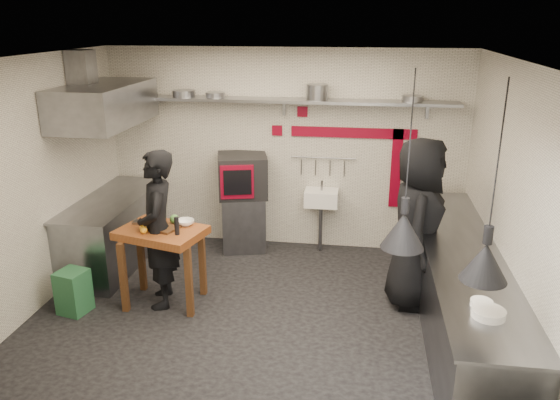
# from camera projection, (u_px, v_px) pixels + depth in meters

# --- Properties ---
(floor) EXTENTS (5.00, 5.00, 0.00)m
(floor) POSITION_uv_depth(u_px,v_px,m) (257.00, 314.00, 6.13)
(floor) COLOR black
(floor) RESTS_ON ground
(ceiling) EXTENTS (5.00, 5.00, 0.00)m
(ceiling) POSITION_uv_depth(u_px,v_px,m) (254.00, 58.00, 5.24)
(ceiling) COLOR beige
(ceiling) RESTS_ON floor
(wall_back) EXTENTS (5.00, 0.04, 2.80)m
(wall_back) POSITION_uv_depth(u_px,v_px,m) (284.00, 150.00, 7.65)
(wall_back) COLOR beige
(wall_back) RESTS_ON floor
(wall_front) EXTENTS (5.00, 0.04, 2.80)m
(wall_front) POSITION_uv_depth(u_px,v_px,m) (197.00, 292.00, 3.72)
(wall_front) COLOR beige
(wall_front) RESTS_ON floor
(wall_left) EXTENTS (0.04, 4.20, 2.80)m
(wall_left) POSITION_uv_depth(u_px,v_px,m) (34.00, 186.00, 6.04)
(wall_left) COLOR beige
(wall_left) RESTS_ON floor
(wall_right) EXTENTS (0.04, 4.20, 2.80)m
(wall_right) POSITION_uv_depth(u_px,v_px,m) (507.00, 208.00, 5.33)
(wall_right) COLOR beige
(wall_right) RESTS_ON floor
(red_band_horiz) EXTENTS (1.70, 0.02, 0.14)m
(red_band_horiz) POSITION_uv_depth(u_px,v_px,m) (353.00, 133.00, 7.41)
(red_band_horiz) COLOR maroon
(red_band_horiz) RESTS_ON wall_back
(red_band_vert) EXTENTS (0.14, 0.02, 1.10)m
(red_band_vert) POSITION_uv_depth(u_px,v_px,m) (396.00, 169.00, 7.48)
(red_band_vert) COLOR maroon
(red_band_vert) RESTS_ON wall_back
(red_tile_a) EXTENTS (0.14, 0.02, 0.14)m
(red_tile_a) POSITION_uv_depth(u_px,v_px,m) (302.00, 112.00, 7.42)
(red_tile_a) COLOR maroon
(red_tile_a) RESTS_ON wall_back
(red_tile_b) EXTENTS (0.14, 0.02, 0.14)m
(red_tile_b) POSITION_uv_depth(u_px,v_px,m) (277.00, 130.00, 7.56)
(red_tile_b) COLOR maroon
(red_tile_b) RESTS_ON wall_back
(back_shelf) EXTENTS (4.60, 0.34, 0.04)m
(back_shelf) POSITION_uv_depth(u_px,v_px,m) (283.00, 100.00, 7.25)
(back_shelf) COLOR slate
(back_shelf) RESTS_ON wall_back
(shelf_bracket_left) EXTENTS (0.04, 0.06, 0.24)m
(shelf_bracket_left) POSITION_uv_depth(u_px,v_px,m) (151.00, 103.00, 7.70)
(shelf_bracket_left) COLOR slate
(shelf_bracket_left) RESTS_ON wall_back
(shelf_bracket_mid) EXTENTS (0.04, 0.06, 0.24)m
(shelf_bracket_mid) POSITION_uv_depth(u_px,v_px,m) (284.00, 106.00, 7.43)
(shelf_bracket_mid) COLOR slate
(shelf_bracket_mid) RESTS_ON wall_back
(shelf_bracket_right) EXTENTS (0.04, 0.06, 0.24)m
(shelf_bracket_right) POSITION_uv_depth(u_px,v_px,m) (427.00, 110.00, 7.16)
(shelf_bracket_right) COLOR slate
(shelf_bracket_right) RESTS_ON wall_back
(pan_far_left) EXTENTS (0.40, 0.40, 0.09)m
(pan_far_left) POSITION_uv_depth(u_px,v_px,m) (184.00, 93.00, 7.43)
(pan_far_left) COLOR slate
(pan_far_left) RESTS_ON back_shelf
(pan_mid_left) EXTENTS (0.29, 0.29, 0.07)m
(pan_mid_left) POSITION_uv_depth(u_px,v_px,m) (215.00, 95.00, 7.37)
(pan_mid_left) COLOR slate
(pan_mid_left) RESTS_ON back_shelf
(stock_pot) EXTENTS (0.32, 0.32, 0.20)m
(stock_pot) POSITION_uv_depth(u_px,v_px,m) (317.00, 92.00, 7.15)
(stock_pot) COLOR slate
(stock_pot) RESTS_ON back_shelf
(pan_right) EXTENTS (0.28, 0.28, 0.08)m
(pan_right) POSITION_uv_depth(u_px,v_px,m) (412.00, 99.00, 6.99)
(pan_right) COLOR slate
(pan_right) RESTS_ON back_shelf
(oven_stand) EXTENTS (0.72, 0.68, 0.80)m
(oven_stand) POSITION_uv_depth(u_px,v_px,m) (244.00, 222.00, 7.78)
(oven_stand) COLOR slate
(oven_stand) RESTS_ON floor
(combi_oven) EXTENTS (0.79, 0.76, 0.58)m
(combi_oven) POSITION_uv_depth(u_px,v_px,m) (243.00, 175.00, 7.56)
(combi_oven) COLOR black
(combi_oven) RESTS_ON oven_stand
(oven_door) EXTENTS (0.43, 0.14, 0.46)m
(oven_door) POSITION_uv_depth(u_px,v_px,m) (237.00, 182.00, 7.25)
(oven_door) COLOR maroon
(oven_door) RESTS_ON combi_oven
(oven_glass) EXTENTS (0.36, 0.11, 0.34)m
(oven_glass) POSITION_uv_depth(u_px,v_px,m) (238.00, 183.00, 7.23)
(oven_glass) COLOR black
(oven_glass) RESTS_ON oven_door
(hand_sink) EXTENTS (0.46, 0.34, 0.22)m
(hand_sink) POSITION_uv_depth(u_px,v_px,m) (321.00, 198.00, 7.60)
(hand_sink) COLOR white
(hand_sink) RESTS_ON wall_back
(sink_tap) EXTENTS (0.03, 0.03, 0.14)m
(sink_tap) POSITION_uv_depth(u_px,v_px,m) (322.00, 186.00, 7.55)
(sink_tap) COLOR slate
(sink_tap) RESTS_ON hand_sink
(sink_drain) EXTENTS (0.06, 0.06, 0.66)m
(sink_drain) POSITION_uv_depth(u_px,v_px,m) (320.00, 228.00, 7.71)
(sink_drain) COLOR slate
(sink_drain) RESTS_ON floor
(utensil_rail) EXTENTS (0.90, 0.02, 0.02)m
(utensil_rail) POSITION_uv_depth(u_px,v_px,m) (323.00, 158.00, 7.56)
(utensil_rail) COLOR slate
(utensil_rail) RESTS_ON wall_back
(counter_right) EXTENTS (0.70, 3.80, 0.90)m
(counter_right) POSITION_uv_depth(u_px,v_px,m) (459.00, 293.00, 5.68)
(counter_right) COLOR slate
(counter_right) RESTS_ON floor
(counter_right_top) EXTENTS (0.76, 3.90, 0.03)m
(counter_right_top) POSITION_uv_depth(u_px,v_px,m) (464.00, 252.00, 5.53)
(counter_right_top) COLOR slate
(counter_right_top) RESTS_ON counter_right
(plate_stack) EXTENTS (0.29, 0.29, 0.07)m
(plate_stack) POSITION_uv_depth(u_px,v_px,m) (489.00, 313.00, 4.29)
(plate_stack) COLOR white
(plate_stack) RESTS_ON counter_right_top
(small_bowl_right) EXTENTS (0.19, 0.19, 0.05)m
(small_bowl_right) POSITION_uv_depth(u_px,v_px,m) (481.00, 303.00, 4.46)
(small_bowl_right) COLOR white
(small_bowl_right) RESTS_ON counter_right_top
(counter_left) EXTENTS (0.70, 1.90, 0.90)m
(counter_left) POSITION_uv_depth(u_px,v_px,m) (114.00, 232.00, 7.28)
(counter_left) COLOR slate
(counter_left) RESTS_ON floor
(counter_left_top) EXTENTS (0.76, 2.00, 0.03)m
(counter_left_top) POSITION_uv_depth(u_px,v_px,m) (110.00, 199.00, 7.13)
(counter_left_top) COLOR slate
(counter_left_top) RESTS_ON counter_left
(extractor_hood) EXTENTS (0.78, 1.60, 0.50)m
(extractor_hood) POSITION_uv_depth(u_px,v_px,m) (104.00, 104.00, 6.73)
(extractor_hood) COLOR slate
(extractor_hood) RESTS_ON ceiling
(hood_duct) EXTENTS (0.28, 0.28, 0.50)m
(hood_duct) POSITION_uv_depth(u_px,v_px,m) (82.00, 71.00, 6.64)
(hood_duct) COLOR slate
(hood_duct) RESTS_ON ceiling
(green_bin) EXTENTS (0.36, 0.36, 0.50)m
(green_bin) POSITION_uv_depth(u_px,v_px,m) (73.00, 292.00, 6.12)
(green_bin) COLOR #255F38
(green_bin) RESTS_ON floor
(prep_table) EXTENTS (1.05, 0.85, 0.92)m
(prep_table) POSITION_uv_depth(u_px,v_px,m) (164.00, 266.00, 6.26)
(prep_table) COLOR brown
(prep_table) RESTS_ON floor
(cutting_board) EXTENTS (0.40, 0.34, 0.02)m
(cutting_board) POSITION_uv_depth(u_px,v_px,m) (162.00, 228.00, 6.11)
(cutting_board) COLOR #502F18
(cutting_board) RESTS_ON prep_table
(pepper_mill) EXTENTS (0.06, 0.06, 0.20)m
(pepper_mill) POSITION_uv_depth(u_px,v_px,m) (177.00, 226.00, 5.93)
(pepper_mill) COLOR black
(pepper_mill) RESTS_ON prep_table
(lemon_a) EXTENTS (0.10, 0.10, 0.07)m
(lemon_a) POSITION_uv_depth(u_px,v_px,m) (143.00, 228.00, 6.03)
(lemon_a) COLOR #F8A11B
(lemon_a) RESTS_ON prep_table
(lemon_b) EXTENTS (0.08, 0.08, 0.08)m
(lemon_b) POSITION_uv_depth(u_px,v_px,m) (144.00, 230.00, 5.97)
(lemon_b) COLOR #F8A11B
(lemon_b) RESTS_ON prep_table
(veg_ball) EXTENTS (0.13, 0.13, 0.11)m
(veg_ball) POSITION_uv_depth(u_px,v_px,m) (174.00, 219.00, 6.27)
(veg_ball) COLOR #54973D
(veg_ball) RESTS_ON prep_table
(steel_tray) EXTENTS (0.17, 0.12, 0.03)m
(steel_tray) POSITION_uv_depth(u_px,v_px,m) (140.00, 222.00, 6.27)
(steel_tray) COLOR slate
(steel_tray) RESTS_ON prep_table
(bowl) EXTENTS (0.26, 0.26, 0.06)m
(bowl) POSITION_uv_depth(u_px,v_px,m) (185.00, 222.00, 6.22)
(bowl) COLOR white
(bowl) RESTS_ON prep_table
(heat_lamp_near) EXTENTS (0.49, 0.49, 1.53)m
(heat_lamp_near) POSITION_uv_depth(u_px,v_px,m) (408.00, 162.00, 4.51)
(heat_lamp_near) COLOR black
(heat_lamp_near) RESTS_ON ceiling
(heat_lamp_far) EXTENTS (0.41, 0.41, 1.51)m
(heat_lamp_far) POSITION_uv_depth(u_px,v_px,m) (495.00, 185.00, 3.89)
(heat_lamp_far) COLOR black
(heat_lamp_far) RESTS_ON ceiling
(chef_left) EXTENTS (0.61, 0.76, 1.82)m
(chef_left) POSITION_uv_depth(u_px,v_px,m) (158.00, 230.00, 6.11)
(chef_left) COLOR black
(chef_left) RESTS_ON floor
(chef_right) EXTENTS (0.71, 1.01, 1.96)m
(chef_right) POSITION_uv_depth(u_px,v_px,m) (417.00, 224.00, 6.09)
(chef_right) COLOR black
(chef_right) RESTS_ON floor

